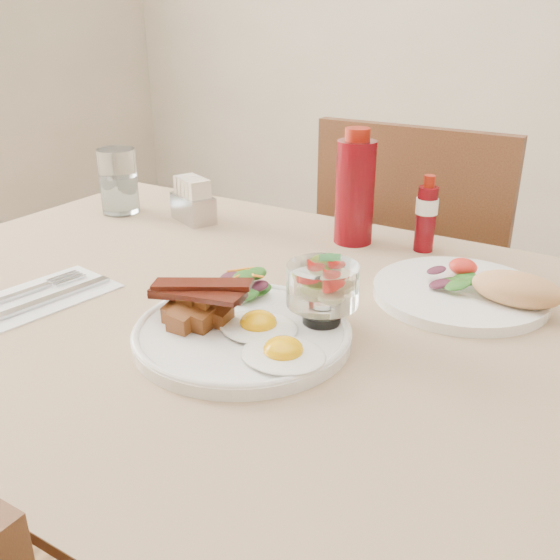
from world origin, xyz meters
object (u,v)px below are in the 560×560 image
(table, at_px, (268,366))
(chair_far, at_px, (418,292))
(fruit_cup, at_px, (323,285))
(sugar_caddy, at_px, (193,202))
(main_plate, at_px, (242,334))
(second_plate, at_px, (473,290))
(hot_sauce_bottle, at_px, (426,215))
(ketchup_bottle, at_px, (355,190))
(water_glass, at_px, (119,185))

(table, distance_m, chair_far, 0.68)
(table, bearing_deg, fruit_cup, -8.94)
(sugar_caddy, bearing_deg, table, -14.51)
(sugar_caddy, bearing_deg, main_plate, -21.04)
(fruit_cup, xyz_separation_m, second_plate, (0.14, 0.20, -0.05))
(fruit_cup, xyz_separation_m, hot_sauce_bottle, (0.01, 0.36, -0.00))
(main_plate, relative_size, fruit_cup, 2.98)
(fruit_cup, relative_size, second_plate, 0.34)
(ketchup_bottle, bearing_deg, sugar_caddy, -170.26)
(table, relative_size, hot_sauce_bottle, 9.89)
(second_plate, relative_size, ketchup_bottle, 1.33)
(chair_far, bearing_deg, fruit_cup, -82.23)
(hot_sauce_bottle, xyz_separation_m, water_glass, (-0.62, -0.11, -0.01))
(table, bearing_deg, hot_sauce_bottle, 73.75)
(main_plate, relative_size, hot_sauce_bottle, 2.08)
(second_plate, distance_m, hot_sauce_bottle, 0.22)
(main_plate, relative_size, sugar_caddy, 2.55)
(chair_far, height_order, hot_sauce_bottle, chair_far)
(second_plate, relative_size, water_glass, 2.07)
(fruit_cup, bearing_deg, water_glass, 157.41)
(table, height_order, chair_far, chair_far)
(main_plate, xyz_separation_m, fruit_cup, (0.08, 0.07, 0.06))
(table, distance_m, fruit_cup, 0.18)
(second_plate, height_order, sugar_caddy, sugar_caddy)
(ketchup_bottle, bearing_deg, second_plate, -28.41)
(second_plate, distance_m, ketchup_bottle, 0.30)
(sugar_caddy, bearing_deg, fruit_cup, -9.55)
(hot_sauce_bottle, bearing_deg, second_plate, -51.02)
(chair_far, relative_size, second_plate, 3.40)
(fruit_cup, xyz_separation_m, ketchup_bottle, (-0.12, 0.34, 0.03))
(second_plate, height_order, water_glass, water_glass)
(table, distance_m, sugar_caddy, 0.46)
(fruit_cup, distance_m, second_plate, 0.25)
(chair_far, height_order, second_plate, chair_far)
(sugar_caddy, bearing_deg, chair_far, 71.91)
(main_plate, distance_m, hot_sauce_bottle, 0.45)
(hot_sauce_bottle, bearing_deg, main_plate, -101.32)
(main_plate, height_order, second_plate, second_plate)
(sugar_caddy, relative_size, water_glass, 0.83)
(table, height_order, second_plate, second_plate)
(second_plate, relative_size, sugar_caddy, 2.50)
(chair_far, height_order, main_plate, chair_far)
(main_plate, distance_m, sugar_caddy, 0.51)
(chair_far, relative_size, fruit_cup, 9.91)
(main_plate, xyz_separation_m, hot_sauce_bottle, (0.09, 0.43, 0.06))
(hot_sauce_bottle, height_order, water_glass, hot_sauce_bottle)
(main_plate, height_order, fruit_cup, fruit_cup)
(main_plate, bearing_deg, hot_sauce_bottle, 78.68)
(fruit_cup, height_order, water_glass, water_glass)
(main_plate, relative_size, ketchup_bottle, 1.36)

